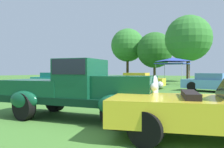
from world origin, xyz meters
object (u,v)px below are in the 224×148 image
object	(u,v)px
show_car_teal	(54,79)
show_car_skyblue	(214,83)
feature_pickup_truck	(79,88)
neighbor_convertible	(217,111)
spectator_near_truck	(62,78)
show_car_yellow	(138,81)
canopy_tent_left_field	(173,60)

from	to	relation	value
show_car_teal	show_car_skyblue	distance (m)	13.33
feature_pickup_truck	neighbor_convertible	size ratio (longest dim) A/B	1.08
neighbor_convertible	spectator_near_truck	xyz separation A→B (m)	(-10.01, 5.68, 0.34)
show_car_yellow	feature_pickup_truck	bearing A→B (deg)	-72.18
show_car_teal	show_car_skyblue	bearing A→B (deg)	6.77
spectator_near_truck	feature_pickup_truck	bearing A→B (deg)	-41.48
show_car_teal	spectator_near_truck	xyz separation A→B (m)	(4.90, -3.95, 0.31)
feature_pickup_truck	show_car_teal	bearing A→B (deg)	139.63
spectator_near_truck	canopy_tent_left_field	bearing A→B (deg)	73.01
spectator_near_truck	canopy_tent_left_field	size ratio (longest dim) A/B	0.59
neighbor_convertible	canopy_tent_left_field	distance (m)	18.71
show_car_yellow	canopy_tent_left_field	xyz separation A→B (m)	(0.84, 6.18, 1.82)
feature_pickup_truck	show_car_yellow	world-z (taller)	feature_pickup_truck
feature_pickup_truck	spectator_near_truck	distance (m)	8.53
neighbor_convertible	spectator_near_truck	size ratio (longest dim) A/B	2.62
show_car_yellow	show_car_teal	bearing A→B (deg)	-167.74
show_car_teal	show_car_yellow	distance (m)	7.85
show_car_teal	show_car_skyblue	xyz separation A→B (m)	(13.23, 1.57, -0.00)
show_car_skyblue	spectator_near_truck	bearing A→B (deg)	-146.48
feature_pickup_truck	canopy_tent_left_field	distance (m)	17.73
neighbor_convertible	show_car_skyblue	xyz separation A→B (m)	(-1.68, 11.20, 0.02)
show_car_teal	feature_pickup_truck	bearing A→B (deg)	-40.37
neighbor_convertible	feature_pickup_truck	bearing A→B (deg)	179.44
spectator_near_truck	show_car_yellow	bearing A→B (deg)	63.78
show_car_teal	canopy_tent_left_field	bearing A→B (deg)	42.70
show_car_yellow	canopy_tent_left_field	size ratio (longest dim) A/B	1.50
neighbor_convertible	show_car_yellow	distance (m)	13.42
show_car_teal	show_car_yellow	xyz separation A→B (m)	(7.67, 1.67, -0.00)
show_car_skyblue	feature_pickup_truck	bearing A→B (deg)	-99.89
show_car_yellow	spectator_near_truck	bearing A→B (deg)	-116.22
feature_pickup_truck	show_car_teal	distance (m)	14.82
neighbor_convertible	spectator_near_truck	bearing A→B (deg)	150.43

